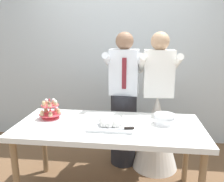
% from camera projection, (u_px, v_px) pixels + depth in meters
% --- Properties ---
extents(rear_wall, '(5.20, 0.10, 2.90)m').
position_uv_depth(rear_wall, '(121.00, 47.00, 3.41)').
color(rear_wall, silver).
rests_on(rear_wall, ground_plane).
extents(dessert_table, '(1.80, 0.80, 0.78)m').
position_uv_depth(dessert_table, '(109.00, 132.00, 2.24)').
color(dessert_table, white).
rests_on(dessert_table, ground_plane).
extents(cupcake_stand, '(0.23, 0.23, 0.21)m').
position_uv_depth(cupcake_stand, '(50.00, 110.00, 2.38)').
color(cupcake_stand, '#D83F4C').
rests_on(cupcake_stand, dessert_table).
extents(main_cake_tray, '(0.43, 0.31, 0.13)m').
position_uv_depth(main_cake_tray, '(111.00, 123.00, 2.16)').
color(main_cake_tray, silver).
rests_on(main_cake_tray, dessert_table).
extents(plate_stack, '(0.21, 0.21, 0.10)m').
position_uv_depth(plate_stack, '(164.00, 119.00, 2.24)').
color(plate_stack, white).
rests_on(plate_stack, dessert_table).
extents(person_groom, '(0.49, 0.52, 1.66)m').
position_uv_depth(person_groom, '(124.00, 107.00, 2.84)').
color(person_groom, '#232328').
rests_on(person_groom, ground_plane).
extents(person_bride, '(0.56, 0.56, 1.66)m').
position_uv_depth(person_bride, '(156.00, 123.00, 2.79)').
color(person_bride, white).
rests_on(person_bride, ground_plane).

